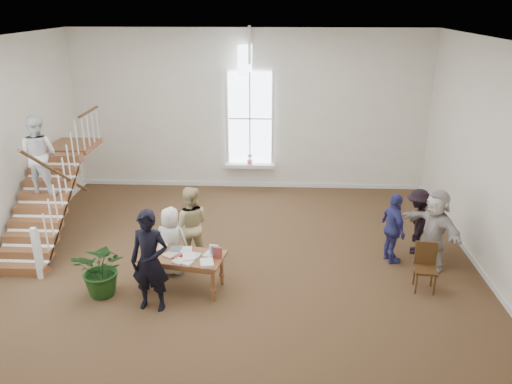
# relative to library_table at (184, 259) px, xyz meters

# --- Properties ---
(ground) EXTENTS (10.00, 10.00, 0.00)m
(ground) POSITION_rel_library_table_xyz_m (0.91, 1.19, -0.64)
(ground) COLOR #48301C
(ground) RESTS_ON ground
(room_shell) EXTENTS (10.49, 10.00, 10.00)m
(room_shell) POSITION_rel_library_table_xyz_m (0.91, 5.59, -0.23)
(room_shell) COLOR silver
(room_shell) RESTS_ON ground
(staircase) EXTENTS (1.10, 4.10, 2.92)m
(staircase) POSITION_rel_library_table_xyz_m (-3.43, 1.94, 0.98)
(staircase) COLOR brown
(staircase) RESTS_ON ground
(library_table) EXTENTS (1.63, 1.01, 0.78)m
(library_table) POSITION_rel_library_table_xyz_m (0.00, 0.00, 0.00)
(library_table) COLOR brown
(library_table) RESTS_ON ground
(police_officer) EXTENTS (0.74, 0.53, 1.88)m
(police_officer) POSITION_rel_library_table_xyz_m (-0.47, -0.64, 0.30)
(police_officer) COLOR black
(police_officer) RESTS_ON ground
(elderly_woman) EXTENTS (0.74, 0.52, 1.41)m
(elderly_woman) POSITION_rel_library_table_xyz_m (-0.37, 0.61, 0.07)
(elderly_woman) COLOR silver
(elderly_woman) RESTS_ON ground
(person_yellow) EXTENTS (0.85, 0.68, 1.67)m
(person_yellow) POSITION_rel_library_table_xyz_m (-0.07, 1.11, 0.20)
(person_yellow) COLOR tan
(person_yellow) RESTS_ON ground
(woman_cluster_a) EXTENTS (0.58, 0.96, 1.52)m
(woman_cluster_a) POSITION_rel_library_table_xyz_m (4.14, 1.28, 0.13)
(woman_cluster_a) COLOR navy
(woman_cluster_a) RESTS_ON ground
(woman_cluster_b) EXTENTS (0.77, 1.05, 1.46)m
(woman_cluster_b) POSITION_rel_library_table_xyz_m (4.74, 1.73, 0.09)
(woman_cluster_b) COLOR black
(woman_cluster_b) RESTS_ON ground
(woman_cluster_c) EXTENTS (1.23, 1.62, 1.70)m
(woman_cluster_c) POSITION_rel_library_table_xyz_m (4.91, 1.08, 0.22)
(woman_cluster_c) COLOR beige
(woman_cluster_c) RESTS_ON ground
(floor_plant) EXTENTS (1.03, 0.90, 1.09)m
(floor_plant) POSITION_rel_library_table_xyz_m (-1.48, -0.26, -0.09)
(floor_plant) COLOR #173B13
(floor_plant) RESTS_ON ground
(side_chair) EXTENTS (0.45, 0.45, 0.93)m
(side_chair) POSITION_rel_library_table_xyz_m (4.56, 0.25, -0.12)
(side_chair) COLOR #3A210F
(side_chair) RESTS_ON ground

